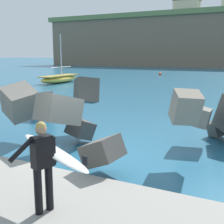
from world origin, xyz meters
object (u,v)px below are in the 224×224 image
object	(u,v)px
boat_near_centre	(59,79)
mooring_buoy_inner	(160,74)
surfer_with_board	(46,158)
station_building_west	(187,9)

from	to	relation	value
boat_near_centre	mooring_buoy_inner	bearing A→B (deg)	69.10
boat_near_centre	mooring_buoy_inner	xyz separation A→B (m)	(6.41, 16.79, -0.26)
surfer_with_board	station_building_west	distance (m)	88.07
boat_near_centre	station_building_west	size ratio (longest dim) A/B	0.84
surfer_with_board	station_building_west	world-z (taller)	station_building_west
boat_near_centre	surfer_with_board	bearing A→B (deg)	-53.66
surfer_with_board	station_building_west	bearing A→B (deg)	101.94
station_building_west	surfer_with_board	bearing A→B (deg)	-78.06
surfer_with_board	mooring_buoy_inner	distance (m)	41.52
surfer_with_board	boat_near_centre	world-z (taller)	boat_near_centre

